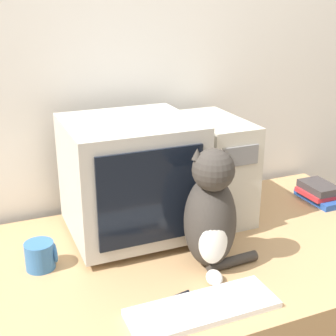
{
  "coord_description": "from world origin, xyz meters",
  "views": [
    {
      "loc": [
        -0.61,
        -0.84,
        1.57
      ],
      "look_at": [
        -0.05,
        0.5,
        1.03
      ],
      "focal_mm": 50.0,
      "sensor_mm": 36.0,
      "label": 1
    }
  ],
  "objects_px": {
    "crt_monitor": "(131,177)",
    "book_stack": "(320,193)",
    "pen": "(168,299)",
    "mug": "(41,255)",
    "cat": "(211,216)",
    "keyboard": "(203,308)",
    "computer_tower": "(214,167)"
  },
  "relations": [
    {
      "from": "book_stack",
      "to": "pen",
      "type": "height_order",
      "value": "book_stack"
    },
    {
      "from": "mug",
      "to": "book_stack",
      "type": "bearing_deg",
      "value": 3.92
    },
    {
      "from": "crt_monitor",
      "to": "mug",
      "type": "height_order",
      "value": "crt_monitor"
    },
    {
      "from": "mug",
      "to": "keyboard",
      "type": "bearing_deg",
      "value": -46.48
    },
    {
      "from": "crt_monitor",
      "to": "book_stack",
      "type": "relative_size",
      "value": 2.1
    },
    {
      "from": "cat",
      "to": "book_stack",
      "type": "xyz_separation_m",
      "value": [
        0.68,
        0.28,
        -0.15
      ]
    },
    {
      "from": "crt_monitor",
      "to": "pen",
      "type": "height_order",
      "value": "crt_monitor"
    },
    {
      "from": "cat",
      "to": "book_stack",
      "type": "relative_size",
      "value": 1.95
    },
    {
      "from": "book_stack",
      "to": "cat",
      "type": "bearing_deg",
      "value": -157.66
    },
    {
      "from": "keyboard",
      "to": "pen",
      "type": "distance_m",
      "value": 0.11
    },
    {
      "from": "computer_tower",
      "to": "pen",
      "type": "distance_m",
      "value": 0.65
    },
    {
      "from": "pen",
      "to": "mug",
      "type": "relative_size",
      "value": 1.48
    },
    {
      "from": "crt_monitor",
      "to": "keyboard",
      "type": "xyz_separation_m",
      "value": [
        0.03,
        -0.51,
        -0.21
      ]
    },
    {
      "from": "cat",
      "to": "keyboard",
      "type": "bearing_deg",
      "value": -101.95
    },
    {
      "from": "cat",
      "to": "book_stack",
      "type": "bearing_deg",
      "value": 42.31
    },
    {
      "from": "crt_monitor",
      "to": "book_stack",
      "type": "xyz_separation_m",
      "value": [
        0.84,
        -0.03,
        -0.19
      ]
    },
    {
      "from": "cat",
      "to": "pen",
      "type": "relative_size",
      "value": 2.77
    },
    {
      "from": "book_stack",
      "to": "pen",
      "type": "distance_m",
      "value": 0.97
    },
    {
      "from": "crt_monitor",
      "to": "cat",
      "type": "height_order",
      "value": "crt_monitor"
    },
    {
      "from": "computer_tower",
      "to": "cat",
      "type": "bearing_deg",
      "value": -119.43
    },
    {
      "from": "crt_monitor",
      "to": "computer_tower",
      "type": "distance_m",
      "value": 0.36
    },
    {
      "from": "computer_tower",
      "to": "book_stack",
      "type": "distance_m",
      "value": 0.51
    },
    {
      "from": "cat",
      "to": "computer_tower",
      "type": "bearing_deg",
      "value": 80.55
    },
    {
      "from": "cat",
      "to": "book_stack",
      "type": "height_order",
      "value": "cat"
    },
    {
      "from": "keyboard",
      "to": "book_stack",
      "type": "xyz_separation_m",
      "value": [
        0.81,
        0.48,
        0.03
      ]
    },
    {
      "from": "pen",
      "to": "mug",
      "type": "height_order",
      "value": "mug"
    },
    {
      "from": "computer_tower",
      "to": "cat",
      "type": "relative_size",
      "value": 0.95
    },
    {
      "from": "computer_tower",
      "to": "book_stack",
      "type": "relative_size",
      "value": 1.86
    },
    {
      "from": "computer_tower",
      "to": "pen",
      "type": "relative_size",
      "value": 2.64
    },
    {
      "from": "crt_monitor",
      "to": "mug",
      "type": "bearing_deg",
      "value": -162.49
    },
    {
      "from": "keyboard",
      "to": "cat",
      "type": "distance_m",
      "value": 0.3
    },
    {
      "from": "book_stack",
      "to": "crt_monitor",
      "type": "bearing_deg",
      "value": 178.08
    }
  ]
}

